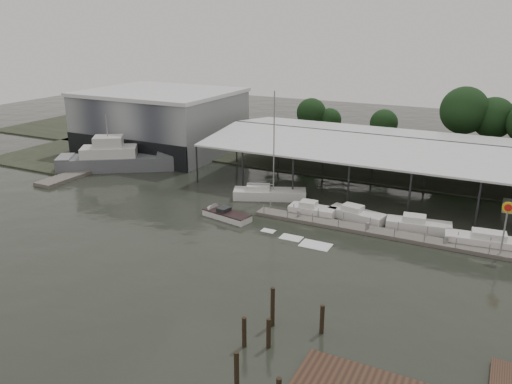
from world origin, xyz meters
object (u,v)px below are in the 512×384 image
at_px(speedboat_underway, 223,214).
at_px(shell_fuel_sign, 506,218).
at_px(grey_trawler, 118,159).
at_px(white_sailboat, 268,194).

bearing_deg(speedboat_underway, shell_fuel_sign, -162.29).
height_order(grey_trawler, white_sailboat, white_sailboat).
bearing_deg(grey_trawler, speedboat_underway, -56.16).
xyz_separation_m(grey_trawler, speedboat_underway, (24.68, -10.21, -1.19)).
relative_size(shell_fuel_sign, white_sailboat, 0.40).
xyz_separation_m(shell_fuel_sign, speedboat_underway, (-29.07, -3.30, -3.53)).
distance_m(shell_fuel_sign, white_sailboat, 27.86).
height_order(shell_fuel_sign, grey_trawler, grey_trawler).
height_order(shell_fuel_sign, white_sailboat, white_sailboat).
bearing_deg(speedboat_underway, white_sailboat, -91.38).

